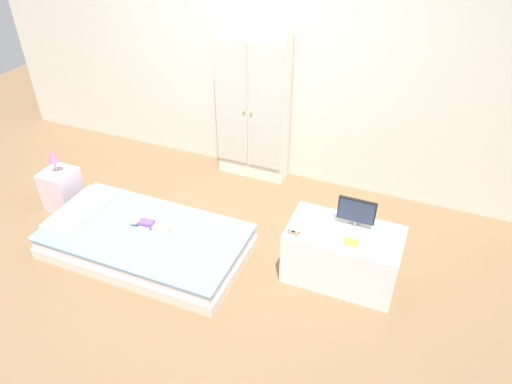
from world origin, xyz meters
name	(u,v)px	position (x,y,z in m)	size (l,w,h in m)	color
ground_plane	(198,254)	(0.00, 0.00, -0.01)	(10.00, 10.00, 0.02)	brown
back_wall	(264,50)	(0.00, 1.57, 1.35)	(6.40, 0.05, 2.70)	silver
bed	(146,241)	(-0.44, -0.14, 0.11)	(1.77, 0.94, 0.22)	silver
pillow	(80,211)	(-1.12, -0.14, 0.25)	(0.32, 0.67, 0.06)	silver
doll	(142,222)	(-0.50, -0.08, 0.26)	(0.39, 0.14, 0.10)	#6B4CB2
nightstand	(62,189)	(-1.57, 0.12, 0.21)	(0.30, 0.30, 0.41)	silver
table_lamp	(53,157)	(-1.57, 0.12, 0.58)	(0.11, 0.11, 0.24)	#B7B2AD
wardrobe	(252,107)	(-0.06, 1.41, 0.81)	(0.74, 0.26, 1.61)	white
tv_stand	(342,255)	(1.24, 0.20, 0.25)	(0.90, 0.50, 0.49)	white
tv_monitor	(356,212)	(1.29, 0.29, 0.64)	(0.30, 0.10, 0.26)	#99999E
rocking_horse_toy	(295,228)	(0.88, 0.03, 0.55)	(0.10, 0.04, 0.12)	#8E6642
book_yellow	(351,242)	(1.31, 0.09, 0.50)	(0.11, 0.08, 0.01)	gold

